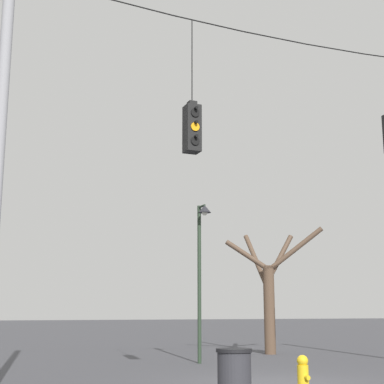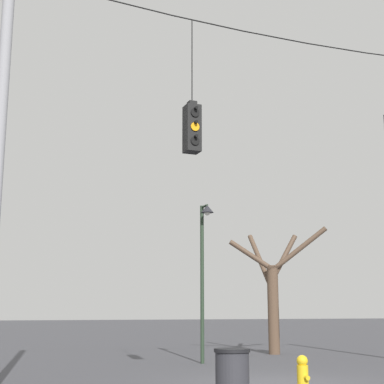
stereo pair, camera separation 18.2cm
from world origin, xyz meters
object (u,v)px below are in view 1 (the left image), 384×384
object	(u,v)px
bare_tree	(270,290)
traffic_light_near_right_pole	(192,128)
trash_bin	(234,378)
street_lamp	(201,253)
fire_hydrant	(303,375)

from	to	relation	value
bare_tree	traffic_light_near_right_pole	bearing A→B (deg)	-128.67
traffic_light_near_right_pole	trash_bin	distance (m)	5.75
street_lamp	trash_bin	world-z (taller)	street_lamp
bare_tree	fire_hydrant	bearing A→B (deg)	-116.81
fire_hydrant	street_lamp	bearing A→B (deg)	82.72
traffic_light_near_right_pole	street_lamp	world-z (taller)	traffic_light_near_right_pole
bare_tree	trash_bin	distance (m)	13.12
traffic_light_near_right_pole	street_lamp	xyz separation A→B (m)	(2.60, 5.51, -2.24)
street_lamp	bare_tree	world-z (taller)	street_lamp
bare_tree	fire_hydrant	size ratio (longest dim) A/B	6.40
bare_tree	trash_bin	xyz separation A→B (m)	(-7.00, -10.92, -1.93)
traffic_light_near_right_pole	trash_bin	world-z (taller)	traffic_light_near_right_pole
traffic_light_near_right_pole	fire_hydrant	world-z (taller)	traffic_light_near_right_pole
bare_tree	trash_bin	bearing A→B (deg)	-122.67
traffic_light_near_right_pole	fire_hydrant	distance (m)	5.75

